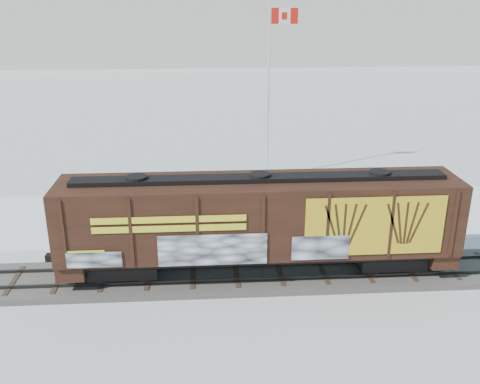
{
  "coord_description": "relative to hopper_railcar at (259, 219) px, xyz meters",
  "views": [
    {
      "loc": [
        0.71,
        -21.7,
        12.32
      ],
      "look_at": [
        2.36,
        3.0,
        3.15
      ],
      "focal_mm": 40.0,
      "sensor_mm": 36.0,
      "label": 1
    }
  ],
  "objects": [
    {
      "name": "rail_track",
      "position": [
        -3.02,
        0.01,
        -2.81
      ],
      "size": [
        50.0,
        3.4,
        0.43
      ],
      "color": "#59544C",
      "rests_on": "ground"
    },
    {
      "name": "car_dark",
      "position": [
        2.49,
        8.18,
        -2.25
      ],
      "size": [
        5.07,
        3.52,
        1.36
      ],
      "primitive_type": "imported",
      "rotation": [
        0.0,
        0.0,
        1.95
      ],
      "color": "black",
      "rests_on": "parking_strip"
    },
    {
      "name": "flagpole",
      "position": [
        2.13,
        14.34,
        1.39
      ],
      "size": [
        2.3,
        0.9,
        11.72
      ],
      "color": "silver",
      "rests_on": "ground"
    },
    {
      "name": "ground",
      "position": [
        -3.02,
        0.01,
        -2.96
      ],
      "size": [
        500.0,
        500.0,
        0.0
      ],
      "primitive_type": "plane",
      "color": "white",
      "rests_on": "ground"
    },
    {
      "name": "car_white",
      "position": [
        -4.45,
        5.55,
        -2.25
      ],
      "size": [
        4.18,
        1.58,
        1.36
      ],
      "primitive_type": "imported",
      "rotation": [
        0.0,
        0.0,
        1.54
      ],
      "color": "silver",
      "rests_on": "parking_strip"
    },
    {
      "name": "hopper_railcar",
      "position": [
        0.0,
        0.0,
        0.0
      ],
      "size": [
        17.58,
        3.06,
        4.55
      ],
      "color": "black",
      "rests_on": "rail_track"
    },
    {
      "name": "car_silver",
      "position": [
        -4.82,
        6.55,
        -2.24
      ],
      "size": [
        4.18,
        1.98,
        1.38
      ],
      "primitive_type": "imported",
      "rotation": [
        0.0,
        0.0,
        1.48
      ],
      "color": "#B8BBC0",
      "rests_on": "parking_strip"
    },
    {
      "name": "parking_strip",
      "position": [
        -3.02,
        7.51,
        -2.94
      ],
      "size": [
        40.0,
        8.0,
        0.03
      ],
      "primitive_type": "cube",
      "color": "white",
      "rests_on": "ground"
    }
  ]
}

